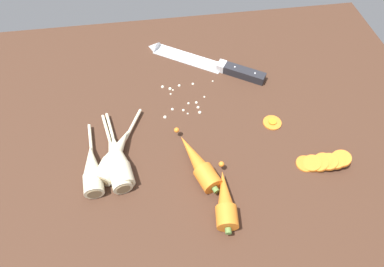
# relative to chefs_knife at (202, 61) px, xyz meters

# --- Properties ---
(ground_plane) EXTENTS (1.20, 0.90, 0.04)m
(ground_plane) POSITION_rel_chefs_knife_xyz_m (-0.06, -0.23, -0.03)
(ground_plane) COLOR #42281C
(chefs_knife) EXTENTS (0.31, 0.22, 0.04)m
(chefs_knife) POSITION_rel_chefs_knife_xyz_m (0.00, 0.00, 0.00)
(chefs_knife) COLOR silver
(chefs_knife) RESTS_ON ground_plane
(whole_carrot) EXTENTS (0.09, 0.17, 0.04)m
(whole_carrot) POSITION_rel_chefs_knife_xyz_m (-0.06, -0.33, 0.01)
(whole_carrot) COLOR orange
(whole_carrot) RESTS_ON ground_plane
(whole_carrot_second) EXTENTS (0.05, 0.15, 0.04)m
(whole_carrot_second) POSITION_rel_chefs_knife_xyz_m (-0.02, -0.42, 0.01)
(whole_carrot_second) COLOR orange
(whole_carrot_second) RESTS_ON ground_plane
(parsnip_front) EXTENTS (0.07, 0.21, 0.04)m
(parsnip_front) POSITION_rel_chefs_knife_xyz_m (-0.23, -0.30, 0.01)
(parsnip_front) COLOR beige
(parsnip_front) RESTS_ON ground_plane
(parsnip_mid_left) EXTENTS (0.07, 0.21, 0.04)m
(parsnip_mid_left) POSITION_rel_chefs_knife_xyz_m (-0.23, -0.29, 0.01)
(parsnip_mid_left) COLOR beige
(parsnip_mid_left) RESTS_ON ground_plane
(parsnip_mid_right) EXTENTS (0.11, 0.20, 0.04)m
(parsnip_mid_right) POSITION_rel_chefs_knife_xyz_m (-0.23, -0.28, 0.01)
(parsnip_mid_right) COLOR beige
(parsnip_mid_right) RESTS_ON ground_plane
(parsnip_back) EXTENTS (0.05, 0.19, 0.04)m
(parsnip_back) POSITION_rel_chefs_knife_xyz_m (-0.28, -0.31, 0.01)
(parsnip_back) COLOR beige
(parsnip_back) RESTS_ON ground_plane
(carrot_slice_stack) EXTENTS (0.11, 0.05, 0.03)m
(carrot_slice_stack) POSITION_rel_chefs_knife_xyz_m (0.21, -0.36, 0.00)
(carrot_slice_stack) COLOR orange
(carrot_slice_stack) RESTS_ON ground_plane
(carrot_slice_stray_near) EXTENTS (0.04, 0.04, 0.01)m
(carrot_slice_stray_near) POSITION_rel_chefs_knife_xyz_m (0.13, -0.23, -0.00)
(carrot_slice_stray_near) COLOR orange
(carrot_slice_stray_near) RESTS_ON ground_plane
(mince_crumbs) EXTENTS (0.14, 0.11, 0.01)m
(mince_crumbs) POSITION_rel_chefs_knife_xyz_m (-0.07, -0.13, -0.00)
(mince_crumbs) COLOR silver
(mince_crumbs) RESTS_ON ground_plane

